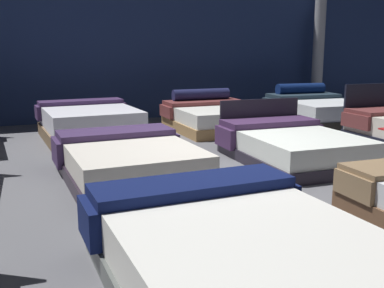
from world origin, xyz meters
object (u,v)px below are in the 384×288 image
object	(u,v)px
bed_1	(238,255)
bed_6	(291,145)
bed_5	(129,160)
support_pillar	(319,41)
bed_9	(90,123)
bed_10	(214,117)
bed_11	(317,110)

from	to	relation	value
bed_1	bed_6	world-z (taller)	bed_6
bed_5	support_pillar	size ratio (longest dim) A/B	0.58
bed_6	support_pillar	distance (m)	5.86
bed_1	bed_9	distance (m)	5.51
bed_5	support_pillar	bearing A→B (deg)	34.37
bed_5	bed_6	world-z (taller)	bed_6
bed_1	bed_6	size ratio (longest dim) A/B	1.02
bed_6	bed_10	xyz separation A→B (m)	(0.06, 2.73, 0.03)
bed_6	bed_1	bearing A→B (deg)	-127.48
bed_1	bed_11	world-z (taller)	bed_11
bed_9	support_pillar	world-z (taller)	support_pillar
bed_10	support_pillar	world-z (taller)	support_pillar
bed_1	bed_9	size ratio (longest dim) A/B	1.07
bed_5	bed_9	distance (m)	2.69
bed_5	bed_9	xyz separation A→B (m)	(-0.02, 2.69, 0.06)
bed_1	bed_11	size ratio (longest dim) A/B	1.01
support_pillar	bed_10	bearing A→B (deg)	-155.90
bed_10	bed_5	bearing A→B (deg)	-131.31
support_pillar	bed_9	bearing A→B (deg)	-164.52
bed_5	bed_10	size ratio (longest dim) A/B	1.06
bed_1	support_pillar	xyz separation A→B (m)	(5.96, 7.18, 1.51)
support_pillar	bed_11	bearing A→B (deg)	-126.07
bed_6	support_pillar	xyz separation A→B (m)	(3.65, 4.33, 1.52)
bed_6	bed_9	size ratio (longest dim) A/B	1.05
bed_5	bed_6	bearing A→B (deg)	-1.10
bed_1	bed_11	distance (m)	7.30
bed_1	support_pillar	world-z (taller)	support_pillar
bed_1	bed_10	xyz separation A→B (m)	(2.38, 5.57, 0.01)
bed_5	bed_1	bearing A→B (deg)	-91.30
bed_9	bed_6	bearing A→B (deg)	-51.48
bed_5	bed_9	world-z (taller)	bed_9
bed_1	support_pillar	size ratio (longest dim) A/B	0.62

